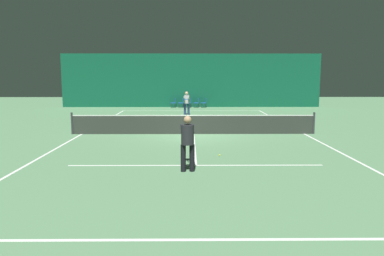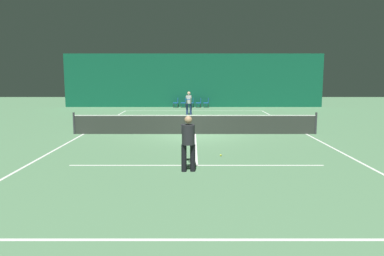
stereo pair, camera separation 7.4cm
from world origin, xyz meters
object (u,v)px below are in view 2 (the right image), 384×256
Objects in this scene: tennis_net at (194,124)px; player_far at (188,101)px; courtside_chair_3 at (198,102)px; player_near at (187,139)px; courtside_chair_0 at (175,102)px; courtside_chair_4 at (206,102)px; courtside_chair_2 at (191,102)px; tennis_ball at (220,155)px; courtside_chair_1 at (183,102)px.

player_far reaches higher than tennis_net.
courtside_chair_3 is (0.87, 5.88, -0.49)m from player_far.
courtside_chair_0 is at bearing -0.58° from player_near.
tennis_net is at bearing -4.53° from courtside_chair_4.
courtside_chair_3 is (0.67, 0.00, 0.00)m from courtside_chair_2.
player_near reaches higher than courtside_chair_4.
courtside_chair_2 is 1.34m from courtside_chair_4.
courtside_chair_3 is at bearing -5.85° from player_near.
courtside_chair_2 is at bearing 90.00° from courtside_chair_0.
tennis_ball is (1.27, -13.89, -0.95)m from player_far.
player_far reaches higher than courtside_chair_3.
tennis_ball is (-0.28, -19.77, -0.45)m from courtside_chair_4.
player_far is 5.92m from courtside_chair_1.
courtside_chair_2 and courtside_chair_3 have the same top height.
courtside_chair_0 is 2.01m from courtside_chair_3.
player_far is 2.00× the size of courtside_chair_3.
courtside_chair_3 and courtside_chair_4 have the same top height.
courtside_chair_4 is at bearing 90.00° from courtside_chair_1.
tennis_net is at bearing 4.50° from player_far.
player_near is (-0.26, -7.11, 0.48)m from tennis_net.
tennis_net reaches higher than courtside_chair_2.
tennis_ball is at bearing 1.14° from courtside_chair_3.
courtside_chair_0 is 2.68m from courtside_chair_4.
tennis_net is 14.29× the size of courtside_chair_3.
courtside_chair_2 is 0.67m from courtside_chair_3.
courtside_chair_0 is 12.73× the size of tennis_ball.
player_near is 15.98m from player_far.
tennis_net is 7.07× the size of player_near.
courtside_chair_4 is 19.78m from tennis_ball.
tennis_net is at bearing -5.96° from player_near.
courtside_chair_4 is at bearing 90.00° from courtside_chair_2.
courtside_chair_2 is (0.67, 0.00, 0.00)m from courtside_chair_1.
tennis_net is at bearing -1.94° from courtside_chair_3.
courtside_chair_0 is at bearing -90.00° from courtside_chair_4.
courtside_chair_3 is (0.50, 14.75, -0.03)m from tennis_net.
courtside_chair_1 is 0.67m from courtside_chair_2.
courtside_chair_0 is 1.00× the size of courtside_chair_4.
player_far is at bearing 95.22° from tennis_ball.
courtside_chair_1 is 19.85m from tennis_ball.
courtside_chair_0 reaches higher than tennis_ball.
tennis_ball is (1.07, -19.77, -0.45)m from courtside_chair_2.
player_far reaches higher than courtside_chair_0.
courtside_chair_4 is (2.01, 0.00, 0.00)m from courtside_chair_1.
courtside_chair_0 is (-1.25, 21.86, -0.50)m from player_near.
player_far reaches higher than courtside_chair_2.
courtside_chair_3 is (2.01, 0.00, 0.00)m from courtside_chair_0.
courtside_chair_1 is at bearing 95.02° from tennis_ball.
tennis_net is at bearing 5.86° from courtside_chair_0.
tennis_net is 7.13m from player_near.
player_far is at bearing -8.45° from courtside_chair_3.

